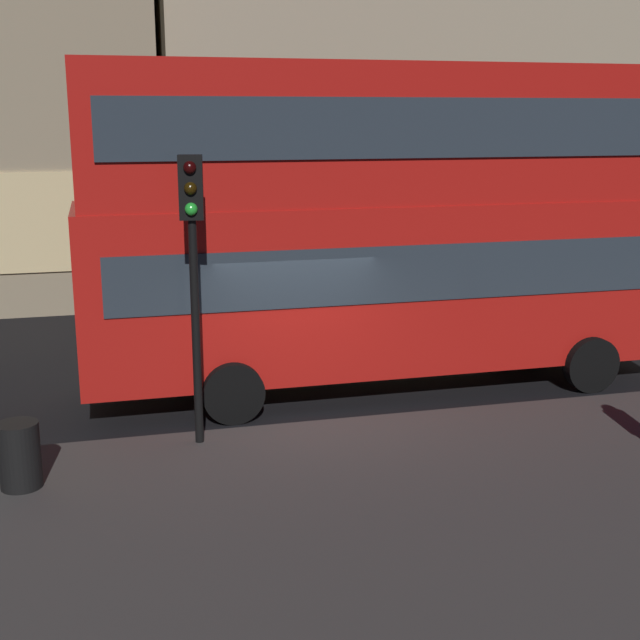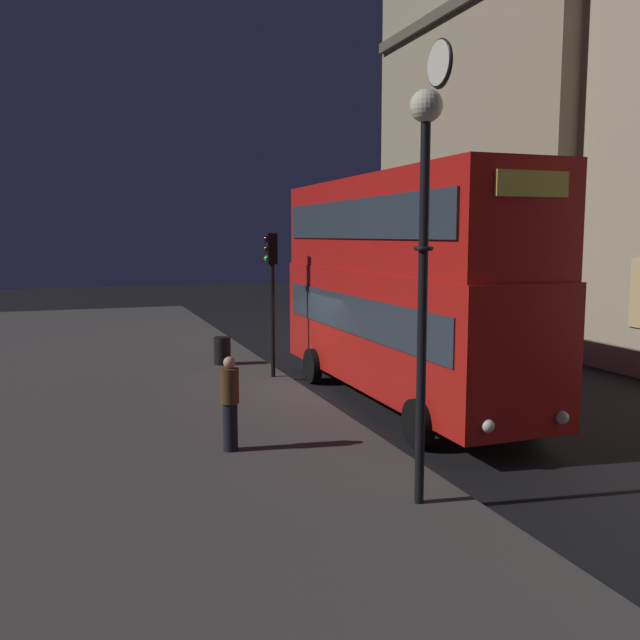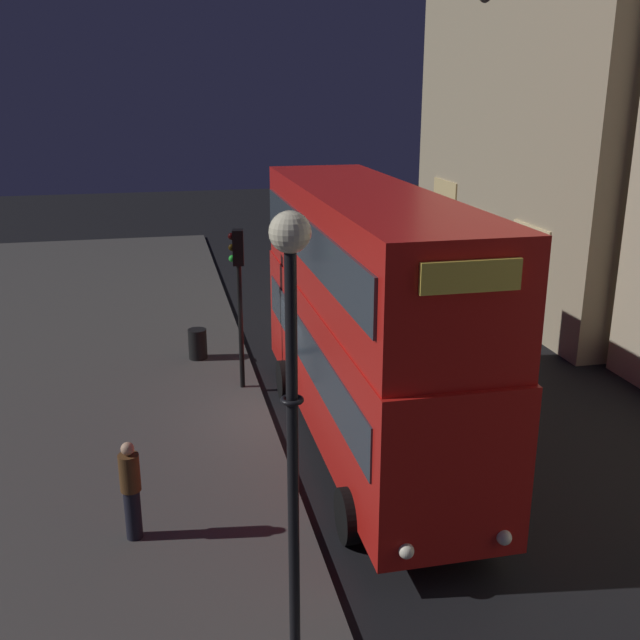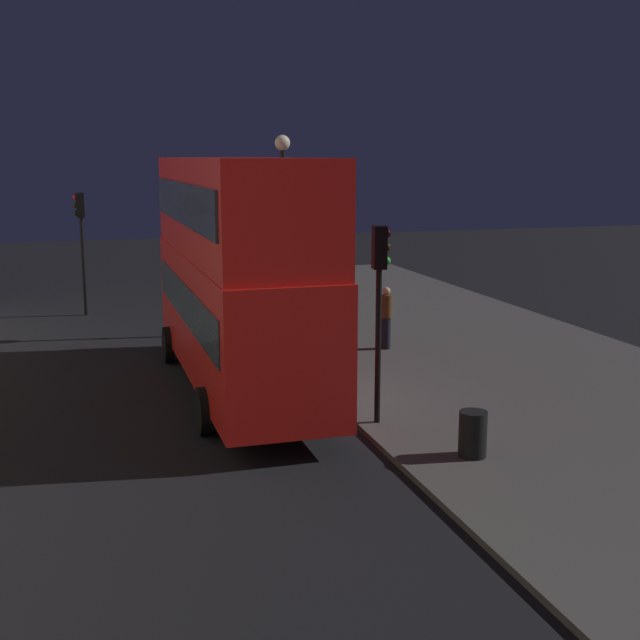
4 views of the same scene
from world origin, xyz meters
name	(u,v)px [view 2 (image 2 of 4)]	position (x,y,z in m)	size (l,w,h in m)	color
ground_plane	(326,390)	(0.00, 0.00, 0.00)	(80.00, 80.00, 0.00)	black
sidewalk_slab	(107,406)	(0.00, -5.53, 0.06)	(44.00, 9.96, 0.12)	#423F3D
building_with_clock	(549,141)	(-7.92, 12.97, 8.02)	(13.10, 9.79, 16.04)	tan
double_decker_bus	(399,279)	(1.77, 1.23, 3.02)	(10.18, 2.75, 5.43)	red
traffic_light_near_kerb	(272,274)	(-1.64, -0.99, 3.00)	(0.35, 0.38, 4.01)	black
street_lamp	(424,217)	(7.87, -1.41, 4.32)	(0.47, 0.47, 5.97)	black
pedestrian	(230,402)	(4.48, -3.52, 1.03)	(0.34, 0.34, 1.76)	black
litter_bin	(222,351)	(-3.96, -1.94, 0.54)	(0.51, 0.51, 0.84)	black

